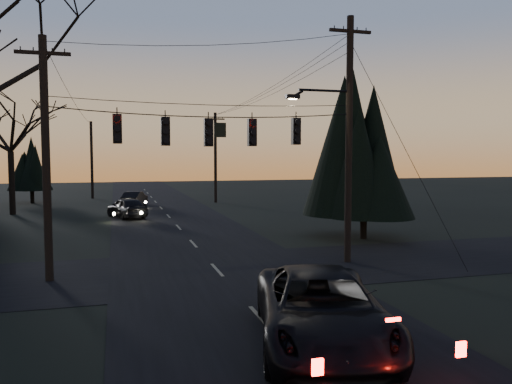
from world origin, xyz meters
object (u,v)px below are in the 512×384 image
object	(u,v)px
utility_pole_left	(50,281)
evergreen_right	(365,152)
suv_near	(321,310)
utility_pole_far_l	(93,198)
utility_pole_far_r	(216,202)
sedan_oncoming_a	(127,208)
sedan_oncoming_b	(135,199)
utility_pole_right	(347,262)

from	to	relation	value
utility_pole_left	evergreen_right	world-z (taller)	evergreen_right
suv_near	utility_pole_far_l	bearing A→B (deg)	112.98
suv_near	utility_pole_far_r	bearing A→B (deg)	96.84
evergreen_right	utility_pole_left	bearing A→B (deg)	-160.90
utility_pole_far_r	utility_pole_far_l	xyz separation A→B (m)	(-11.50, 8.00, 0.00)
sedan_oncoming_a	sedan_oncoming_b	distance (m)	8.52
utility_pole_left	sedan_oncoming_a	size ratio (longest dim) A/B	1.99
utility_pole_far_l	suv_near	bearing A→B (deg)	-81.25
utility_pole_far_l	sedan_oncoming_a	world-z (taller)	utility_pole_far_l
utility_pole_far_r	utility_pole_left	bearing A→B (deg)	-112.33
utility_pole_right	utility_pole_far_l	world-z (taller)	utility_pole_right
suv_near	sedan_oncoming_b	distance (m)	34.63
utility_pole_left	utility_pole_far_l	size ratio (longest dim) A/B	1.06
utility_pole_right	sedan_oncoming_a	world-z (taller)	utility_pole_right
utility_pole_left	utility_pole_far_r	bearing A→B (deg)	67.67
utility_pole_far_r	sedan_oncoming_a	distance (m)	13.24
utility_pole_right	utility_pole_far_r	world-z (taller)	utility_pole_right
utility_pole_right	utility_pole_left	xyz separation A→B (m)	(-11.50, 0.00, 0.00)
utility_pole_far_r	utility_pole_right	bearing A→B (deg)	-90.00
utility_pole_far_r	evergreen_right	distance (m)	23.53
evergreen_right	utility_pole_far_r	bearing A→B (deg)	98.71
utility_pole_far_r	sedan_oncoming_a	xyz separation A→B (m)	(-8.44, -10.17, 0.73)
utility_pole_right	utility_pole_far_l	bearing A→B (deg)	107.72
utility_pole_far_l	evergreen_right	distance (m)	34.57
utility_pole_right	evergreen_right	xyz separation A→B (m)	(3.49, 5.19, 4.59)
sedan_oncoming_a	evergreen_right	bearing A→B (deg)	113.35
utility_pole_far_r	suv_near	bearing A→B (deg)	-97.40
utility_pole_far_l	suv_near	xyz separation A→B (m)	(6.80, -44.21, 0.84)
utility_pole_left	utility_pole_far_l	world-z (taller)	utility_pole_left
utility_pole_right	evergreen_right	size ratio (longest dim) A/B	1.25
utility_pole_right	utility_pole_far_r	bearing A→B (deg)	90.00
utility_pole_far_r	utility_pole_far_l	world-z (taller)	utility_pole_far_r
utility_pole_left	suv_near	bearing A→B (deg)	-50.35
utility_pole_left	sedan_oncoming_b	size ratio (longest dim) A/B	2.16
utility_pole_left	suv_near	world-z (taller)	utility_pole_left
sedan_oncoming_b	evergreen_right	bearing A→B (deg)	135.52
sedan_oncoming_a	utility_pole_right	bearing A→B (deg)	95.33
utility_pole_right	sedan_oncoming_b	xyz separation A→B (m)	(-7.56, 26.31, 0.65)
utility_pole_right	sedan_oncoming_b	world-z (taller)	utility_pole_right
utility_pole_left	evergreen_right	size ratio (longest dim) A/B	1.06
utility_pole_right	sedan_oncoming_b	distance (m)	27.38
evergreen_right	suv_near	bearing A→B (deg)	-121.45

